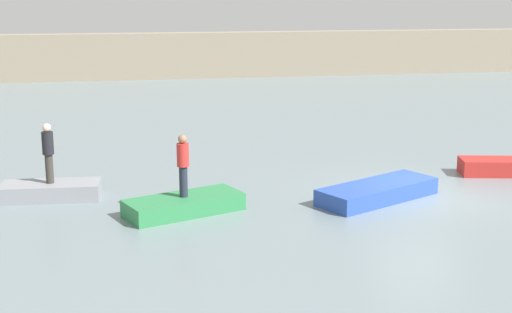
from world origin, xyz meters
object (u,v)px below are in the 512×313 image
Objects in this scene: rowboat_green at (184,205)px; person_dark_shirt at (48,150)px; rowboat_blue at (378,192)px; rowboat_red at (505,167)px; rowboat_grey at (51,191)px; person_red_shirt at (183,162)px.

rowboat_green is 4.29m from person_dark_shirt.
rowboat_red is at bearing -6.11° from rowboat_blue.
person_dark_shirt is at bearing 0.00° from rowboat_grey.
rowboat_grey is at bearing 150.13° from person_red_shirt.
rowboat_grey reaches higher than rowboat_green.
rowboat_green is (3.58, -2.06, -0.00)m from rowboat_grey.
rowboat_blue is (5.47, 0.24, 0.01)m from rowboat_green.
rowboat_blue is 5.59m from person_red_shirt.
rowboat_red is at bearing -9.73° from rowboat_green.
person_dark_shirt reaches higher than rowboat_blue.
person_dark_shirt is at bearing 128.70° from rowboat_green.
rowboat_grey is 0.74× the size of rowboat_blue.
rowboat_grey is 4.28m from person_red_shirt.
rowboat_grey is 1.60× the size of person_dark_shirt.
person_dark_shirt is (-3.58, 2.06, 1.18)m from rowboat_green.
rowboat_red is at bearing 11.70° from person_red_shirt.
person_dark_shirt is at bearing -167.25° from rowboat_red.
rowboat_red is at bearing 0.42° from person_dark_shirt.
person_dark_shirt is (0.00, 0.00, 1.18)m from rowboat_grey.
person_dark_shirt is 4.13m from person_red_shirt.
rowboat_grey is at bearing 0.00° from person_dark_shirt.
rowboat_grey is at bearing -167.25° from rowboat_red.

